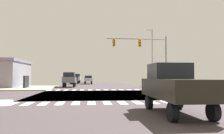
{
  "coord_description": "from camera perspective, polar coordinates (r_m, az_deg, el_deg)",
  "views": [
    {
      "loc": [
        -1.95,
        -22.55,
        1.72
      ],
      "look_at": [
        0.83,
        5.26,
        2.83
      ],
      "focal_mm": 37.71,
      "sensor_mm": 36.0,
      "label": 1
    }
  ],
  "objects": [
    {
      "name": "sidewalk_corner_nw",
      "position": [
        36.31,
        -23.49,
        -4.68
      ],
      "size": [
        12.0,
        12.0,
        0.14
      ],
      "color": "#AFB39D",
      "rests_on": "ground"
    },
    {
      "name": "traffic_signal_mast",
      "position": [
        31.03,
        7.65,
        4.22
      ],
      "size": [
        7.97,
        0.55,
        7.0
      ],
      "color": "gray",
      "rests_on": "ground"
    },
    {
      "name": "sedan_outer_4",
      "position": [
        61.3,
        -5.75,
        -2.82
      ],
      "size": [
        1.8,
        4.3,
        1.88
      ],
      "rotation": [
        0.0,
        0.0,
        3.14
      ],
      "color": "black",
      "rests_on": "ground"
    },
    {
      "name": "ground",
      "position": [
        22.7,
        -0.76,
        -6.67
      ],
      "size": [
        90.0,
        90.0,
        0.05
      ],
      "color": "#453B3F"
    },
    {
      "name": "suv_trailing_2",
      "position": [
        38.35,
        -10.27,
        -2.72
      ],
      "size": [
        1.96,
        4.6,
        2.34
      ],
      "rotation": [
        0.0,
        0.0,
        3.14
      ],
      "color": "black",
      "rests_on": "ground"
    },
    {
      "name": "crosswalk_near",
      "position": [
        15.44,
        0.66,
        -8.65
      ],
      "size": [
        13.5,
        2.0,
        0.01
      ],
      "color": "white",
      "rests_on": "ground"
    },
    {
      "name": "sedan_middle_3",
      "position": [
        52.88,
        -9.02,
        -2.89
      ],
      "size": [
        1.8,
        4.3,
        1.88
      ],
      "rotation": [
        0.0,
        0.0,
        3.14
      ],
      "color": "black",
      "rests_on": "ground"
    },
    {
      "name": "street_lamp",
      "position": [
        38.69,
        9.42,
        3.36
      ],
      "size": [
        1.78,
        0.32,
        9.35
      ],
      "color": "gray",
      "rests_on": "ground"
    },
    {
      "name": "pickup_leading_1",
      "position": [
        11.25,
        14.9,
        -4.37
      ],
      "size": [
        2.0,
        5.1,
        2.35
      ],
      "color": "black",
      "rests_on": "ground"
    },
    {
      "name": "suv_nearside_1",
      "position": [
        60.73,
        -8.59,
        -2.55
      ],
      "size": [
        1.96,
        4.6,
        2.34
      ],
      "rotation": [
        0.0,
        0.0,
        3.14
      ],
      "color": "black",
      "rests_on": "ground"
    },
    {
      "name": "sidewalk_corner_ne",
      "position": [
        37.68,
        17.74,
        -4.67
      ],
      "size": [
        12.0,
        12.0,
        0.14
      ],
      "color": "#B2ADA3",
      "rests_on": "ground"
    },
    {
      "name": "crosswalk_far",
      "position": [
        29.95,
        -2.45,
        -5.55
      ],
      "size": [
        13.5,
        2.0,
        0.01
      ],
      "color": "white",
      "rests_on": "ground"
    },
    {
      "name": "sedan_queued_2",
      "position": [
        52.27,
        -5.76,
        -2.92
      ],
      "size": [
        1.8,
        4.3,
        1.88
      ],
      "rotation": [
        0.0,
        0.0,
        3.14
      ],
      "color": "black",
      "rests_on": "ground"
    }
  ]
}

